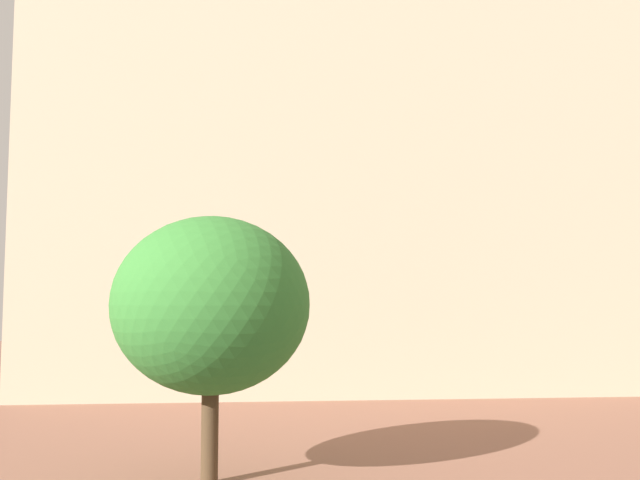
% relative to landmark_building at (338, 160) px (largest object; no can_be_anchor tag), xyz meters
% --- Properties ---
extents(landmark_building, '(28.15, 12.74, 33.94)m').
position_rel_landmark_building_xyz_m(landmark_building, '(0.00, 0.00, 0.00)').
color(landmark_building, beige).
rests_on(landmark_building, ground_plane).
extents(tree_curb_far, '(4.35, 4.35, 5.81)m').
position_rel_landmark_building_xyz_m(tree_curb_far, '(-4.98, -18.26, -6.98)').
color(tree_curb_far, '#4C3823').
rests_on(tree_curb_far, ground_plane).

